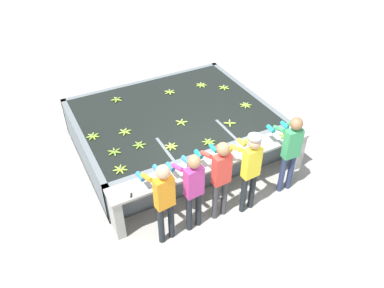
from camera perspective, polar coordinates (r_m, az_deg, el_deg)
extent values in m
plane|color=#A3A099|center=(7.49, 4.21, -8.67)|extent=(80.00, 80.00, 0.00)
cube|color=slate|center=(8.86, -2.88, 0.29)|extent=(4.19, 3.34, 0.06)
cube|color=slate|center=(7.49, 2.35, -3.82)|extent=(4.19, 0.12, 0.90)
cube|color=slate|center=(9.87, -7.01, 7.27)|extent=(4.19, 0.12, 0.90)
cube|color=slate|center=(8.16, -15.99, -1.44)|extent=(0.12, 3.34, 0.90)
cube|color=slate|center=(9.49, 8.27, 5.79)|extent=(0.12, 3.34, 0.90)
cube|color=black|center=(8.60, -2.97, 2.65)|extent=(3.95, 3.10, 0.83)
cube|color=slate|center=(7.56, -4.00, -3.40)|extent=(0.06, 0.80, 0.90)
cube|color=slate|center=(8.08, 5.05, -0.35)|extent=(0.06, 0.80, 0.90)
cube|color=#9E9E99|center=(7.03, 3.58, -2.59)|extent=(4.19, 0.45, 0.05)
cube|color=#9E9E99|center=(6.79, -11.47, -10.54)|extent=(0.16, 0.41, 0.85)
cube|color=#9E9E99|center=(8.32, 15.39, -0.71)|extent=(0.16, 0.41, 0.85)
cylinder|color=#1E2328|center=(6.54, -4.73, -12.19)|extent=(0.11, 0.11, 0.85)
cylinder|color=#1E2328|center=(6.60, -3.20, -11.46)|extent=(0.11, 0.11, 0.85)
cube|color=orange|center=(6.04, -4.26, -7.38)|extent=(0.34, 0.20, 0.60)
sphere|color=tan|center=(5.73, -4.46, -4.25)|extent=(0.23, 0.23, 0.23)
cylinder|color=orange|center=(6.00, -6.89, -5.10)|extent=(0.11, 0.32, 0.18)
cylinder|color=teal|center=(6.28, -7.87, -4.90)|extent=(0.11, 0.21, 0.08)
cylinder|color=orange|center=(6.11, -4.25, -3.98)|extent=(0.11, 0.32, 0.18)
cylinder|color=teal|center=(6.38, -5.33, -3.84)|extent=(0.11, 0.21, 0.08)
cylinder|color=#1E2328|center=(6.71, -0.44, -10.47)|extent=(0.11, 0.11, 0.83)
cylinder|color=#1E2328|center=(6.78, 0.99, -9.78)|extent=(0.11, 0.11, 0.83)
cube|color=#BC388E|center=(6.24, 0.30, -5.77)|extent=(0.34, 0.20, 0.59)
sphere|color=#9E704C|center=(5.94, 0.31, -2.73)|extent=(0.22, 0.22, 0.22)
cylinder|color=#BC388E|center=(6.19, -2.22, -3.60)|extent=(0.11, 0.32, 0.18)
cylinder|color=teal|center=(6.46, -3.35, -3.47)|extent=(0.10, 0.21, 0.08)
cylinder|color=#BC388E|center=(6.32, 0.26, -2.54)|extent=(0.11, 0.32, 0.18)
cylinder|color=teal|center=(6.58, -0.95, -2.46)|extent=(0.10, 0.21, 0.08)
cylinder|color=#38383D|center=(6.90, 3.56, -8.67)|extent=(0.11, 0.11, 0.85)
cylinder|color=#38383D|center=(6.98, 4.95, -8.04)|extent=(0.11, 0.11, 0.85)
cube|color=#DB3D33|center=(6.44, 4.55, -3.87)|extent=(0.33, 0.19, 0.60)
sphere|color=#9E704C|center=(6.15, 4.76, -0.76)|extent=(0.23, 0.23, 0.23)
cylinder|color=#DB3D33|center=(6.38, 2.20, -1.63)|extent=(0.10, 0.31, 0.18)
cylinder|color=teal|center=(6.65, 1.01, -1.55)|extent=(0.09, 0.20, 0.08)
cylinder|color=#DB3D33|center=(6.52, 4.57, -0.71)|extent=(0.10, 0.31, 0.18)
cylinder|color=teal|center=(6.79, 3.32, -0.68)|extent=(0.09, 0.20, 0.08)
cylinder|color=#1E2328|center=(7.06, 7.86, -7.61)|extent=(0.11, 0.11, 0.86)
cylinder|color=#1E2328|center=(7.16, 9.14, -6.99)|extent=(0.11, 0.11, 0.86)
cube|color=yellow|center=(6.62, 9.08, -2.82)|extent=(0.33, 0.19, 0.61)
sphere|color=tan|center=(6.34, 9.47, 0.26)|extent=(0.23, 0.23, 0.23)
cylinder|color=#9E9E99|center=(6.28, 9.57, 1.03)|extent=(0.24, 0.24, 0.04)
cylinder|color=yellow|center=(6.55, 6.82, -0.64)|extent=(0.10, 0.31, 0.18)
cylinder|color=gold|center=(6.80, 5.46, -0.61)|extent=(0.10, 0.20, 0.08)
cylinder|color=yellow|center=(6.71, 9.00, 0.24)|extent=(0.10, 0.31, 0.18)
cylinder|color=gold|center=(6.96, 7.60, 0.24)|extent=(0.10, 0.20, 0.08)
cylinder|color=navy|center=(7.60, 13.56, -4.50)|extent=(0.11, 0.11, 0.86)
cylinder|color=navy|center=(7.71, 14.78, -4.08)|extent=(0.11, 0.11, 0.86)
cube|color=#38995B|center=(7.20, 15.05, 0.06)|extent=(0.33, 0.20, 0.61)
sphere|color=#896042|center=(6.94, 15.64, 3.01)|extent=(0.23, 0.23, 0.23)
cylinder|color=#38995B|center=(7.14, 13.15, 2.28)|extent=(0.10, 0.31, 0.18)
cylinder|color=#1EA3AD|center=(7.40, 11.91, 2.28)|extent=(0.10, 0.21, 0.08)
cylinder|color=#38995B|center=(7.31, 15.22, 2.83)|extent=(0.10, 0.31, 0.18)
cylinder|color=#1EA3AD|center=(7.56, 13.94, 2.81)|extent=(0.10, 0.21, 0.08)
ellipsoid|color=#8CB738|center=(6.90, -11.32, -3.90)|extent=(0.17, 0.06, 0.04)
ellipsoid|color=#8CB738|center=(6.87, -11.09, -4.09)|extent=(0.15, 0.14, 0.04)
ellipsoid|color=#8CB738|center=(6.86, -10.70, -4.07)|extent=(0.05, 0.17, 0.04)
ellipsoid|color=#8CB738|center=(6.88, -10.43, -3.85)|extent=(0.16, 0.13, 0.04)
ellipsoid|color=#8CB738|center=(6.92, -10.50, -3.60)|extent=(0.17, 0.08, 0.04)
ellipsoid|color=#8CB738|center=(6.94, -10.84, -3.51)|extent=(0.10, 0.17, 0.04)
ellipsoid|color=#8CB738|center=(6.93, -11.21, -3.64)|extent=(0.11, 0.17, 0.04)
cylinder|color=tan|center=(6.88, -10.90, -3.59)|extent=(0.03, 0.03, 0.04)
ellipsoid|color=#9EC642|center=(9.08, -3.72, 7.98)|extent=(0.14, 0.15, 0.04)
ellipsoid|color=#9EC642|center=(9.04, -3.68, 7.80)|extent=(0.17, 0.07, 0.04)
ellipsoid|color=#9EC642|center=(9.02, -3.35, 7.75)|extent=(0.09, 0.17, 0.04)
ellipsoid|color=#9EC642|center=(9.05, -3.08, 7.86)|extent=(0.14, 0.15, 0.04)
ellipsoid|color=#9EC642|center=(9.09, -3.12, 8.03)|extent=(0.17, 0.07, 0.04)
ellipsoid|color=#9EC642|center=(9.11, -3.44, 8.09)|extent=(0.09, 0.17, 0.04)
cylinder|color=tan|center=(9.05, -3.41, 8.11)|extent=(0.03, 0.03, 0.04)
ellipsoid|color=#93BC3D|center=(7.76, -10.25, 1.61)|extent=(0.12, 0.16, 0.04)
ellipsoid|color=#93BC3D|center=(7.77, -9.87, 1.72)|extent=(0.11, 0.17, 0.04)
ellipsoid|color=#93BC3D|center=(7.81, -9.79, 1.95)|extent=(0.17, 0.04, 0.04)
ellipsoid|color=#93BC3D|center=(7.85, -10.09, 2.08)|extent=(0.12, 0.16, 0.04)
ellipsoid|color=#93BC3D|center=(7.84, -10.47, 1.97)|extent=(0.11, 0.17, 0.04)
ellipsoid|color=#93BC3D|center=(7.79, -10.55, 1.74)|extent=(0.17, 0.04, 0.04)
cylinder|color=tan|center=(7.78, -10.20, 2.06)|extent=(0.03, 0.03, 0.04)
ellipsoid|color=#9EC642|center=(8.02, 5.76, 3.41)|extent=(0.11, 0.17, 0.04)
ellipsoid|color=#9EC642|center=(7.97, 5.38, 3.20)|extent=(0.17, 0.11, 0.04)
ellipsoid|color=#9EC642|center=(7.93, 5.80, 2.96)|extent=(0.11, 0.17, 0.04)
ellipsoid|color=#9EC642|center=(7.98, 6.17, 3.18)|extent=(0.17, 0.11, 0.04)
cylinder|color=tan|center=(7.96, 5.79, 3.40)|extent=(0.03, 0.03, 0.04)
ellipsoid|color=#8CB738|center=(8.89, -11.11, 6.60)|extent=(0.14, 0.15, 0.04)
ellipsoid|color=#8CB738|center=(8.95, -11.17, 6.80)|extent=(0.17, 0.11, 0.04)
ellipsoid|color=#8CB738|center=(8.96, -11.57, 6.79)|extent=(0.06, 0.17, 0.04)
ellipsoid|color=#8CB738|center=(8.92, -11.77, 6.59)|extent=(0.17, 0.07, 0.04)
ellipsoid|color=#8CB738|center=(8.87, -11.48, 6.47)|extent=(0.11, 0.17, 0.04)
cylinder|color=tan|center=(8.90, -11.45, 6.84)|extent=(0.03, 0.03, 0.04)
ellipsoid|color=#9EC642|center=(7.34, -3.33, -0.14)|extent=(0.06, 0.17, 0.04)
ellipsoid|color=#9EC642|center=(7.32, -3.60, -0.30)|extent=(0.14, 0.15, 0.04)
ellipsoid|color=#9EC642|center=(7.28, -3.57, -0.53)|extent=(0.17, 0.05, 0.04)
ellipsoid|color=#9EC642|center=(7.26, -3.26, -0.65)|extent=(0.12, 0.16, 0.04)
ellipsoid|color=#9EC642|center=(7.27, -2.90, -0.57)|extent=(0.09, 0.17, 0.04)
ellipsoid|color=#9EC642|center=(7.30, -2.77, -0.35)|extent=(0.17, 0.09, 0.04)
ellipsoid|color=#9EC642|center=(7.34, -2.96, -0.16)|extent=(0.16, 0.12, 0.04)
cylinder|color=tan|center=(7.28, -3.21, -0.17)|extent=(0.03, 0.03, 0.04)
ellipsoid|color=#93BC3D|center=(8.59, 7.88, 5.77)|extent=(0.17, 0.04, 0.04)
ellipsoid|color=#93BC3D|center=(8.57, 8.16, 5.67)|extent=(0.13, 0.16, 0.04)
ellipsoid|color=#93BC3D|center=(8.59, 8.45, 5.72)|extent=(0.08, 0.17, 0.04)
ellipsoid|color=#93BC3D|center=(8.63, 8.53, 5.88)|extent=(0.17, 0.10, 0.04)
ellipsoid|color=#93BC3D|center=(8.66, 8.34, 6.02)|extent=(0.17, 0.11, 0.04)
ellipsoid|color=#93BC3D|center=(8.66, 8.03, 6.05)|extent=(0.07, 0.17, 0.04)
ellipsoid|color=#93BC3D|center=(8.63, 7.82, 5.94)|extent=(0.14, 0.15, 0.04)
cylinder|color=tan|center=(8.60, 8.19, 6.07)|extent=(0.03, 0.03, 0.04)
ellipsoid|color=#93BC3D|center=(9.22, 4.96, 8.39)|extent=(0.10, 0.17, 0.04)
ellipsoid|color=#93BC3D|center=(9.25, 5.23, 8.48)|extent=(0.13, 0.16, 0.04)
ellipsoid|color=#93BC3D|center=(9.30, 5.18, 8.65)|extent=(0.17, 0.05, 0.04)
ellipsoid|color=#93BC3D|center=(9.32, 4.87, 8.72)|extent=(0.10, 0.17, 0.04)
ellipsoid|color=#93BC3D|center=(9.28, 4.60, 8.63)|extent=(0.13, 0.16, 0.04)
ellipsoid|color=#93BC3D|center=(9.24, 4.64, 8.47)|extent=(0.17, 0.05, 0.04)
cylinder|color=tan|center=(9.25, 4.92, 8.75)|extent=(0.03, 0.03, 0.04)
ellipsoid|color=#9EC642|center=(8.01, -1.56, 3.54)|extent=(0.13, 0.16, 0.04)
ellipsoid|color=#9EC642|center=(7.98, -1.97, 3.41)|extent=(0.13, 0.16, 0.04)
ellipsoid|color=#9EC642|center=(7.93, -1.88, 3.15)|extent=(0.17, 0.09, 0.04)
ellipsoid|color=#9EC642|center=(7.92, -1.42, 3.12)|extent=(0.04, 0.17, 0.04)
ellipsoid|color=#9EC642|center=(7.97, -1.22, 3.36)|extent=(0.17, 0.08, 0.04)
cylinder|color=tan|center=(7.94, -1.61, 3.53)|extent=(0.03, 0.03, 0.04)
ellipsoid|color=#9EC642|center=(9.33, 1.12, 8.91)|extent=(0.17, 0.05, 0.04)
ellipsoid|color=#9EC642|center=(9.30, 1.34, 8.81)|extent=(0.14, 0.15, 0.04)
ellipsoid|color=#9EC642|center=(9.31, 1.63, 8.83)|extent=(0.06, 0.17, 0.04)
ellipsoid|color=#9EC642|center=(9.35, 1.77, 8.96)|extent=(0.16, 0.12, 0.04)
ellipsoid|color=#9EC642|center=(9.39, 1.65, 9.09)|extent=(0.17, 0.09, 0.04)
ellipsoid|color=#9EC642|center=(9.40, 1.37, 9.13)|extent=(0.09, 0.17, 0.04)
ellipsoid|color=#9EC642|center=(9.37, 1.13, 9.05)|extent=(0.12, 0.16, 0.04)
cylinder|color=tan|center=(9.33, 1.43, 9.16)|extent=(0.03, 0.03, 0.04)
ellipsoid|color=#75A333|center=(7.39, 2.94, 0.16)|extent=(0.12, 0.16, 0.04)
ellipsoid|color=#75A333|center=(7.43, 2.96, 0.38)|extent=(0.17, 0.06, 0.04)
ellipsoid|color=#75A333|center=(7.45, 2.69, 0.54)|extent=(0.15, 0.14, 0.04)
ellipsoid|color=#75A333|center=(7.44, 2.33, 0.51)|extent=(0.05, 0.17, 0.04)
ellipsoid|color=#75A333|center=(7.41, 2.15, 0.32)|extent=(0.16, 0.12, 0.04)
ellipsoid|color=#75A333|center=(7.38, 2.28, 0.11)|extent=(0.17, 0.09, 0.04)
ellipsoid|color=#75A333|center=(7.37, 2.64, 0.04)|extent=(0.09, 0.17, 0.04)
cylinder|color=tan|center=(7.39, 2.58, 0.51)|extent=(0.03, 0.03, 0.04)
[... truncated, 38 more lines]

